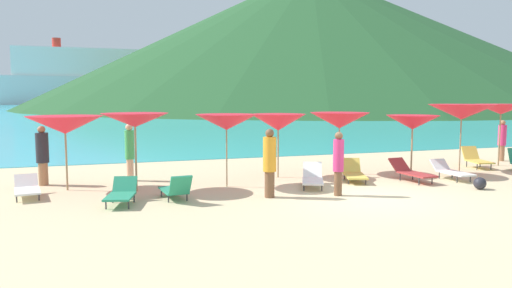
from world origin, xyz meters
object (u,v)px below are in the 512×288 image
at_px(lounge_chair_1, 476,159).
at_px(cruise_ship, 80,80).
at_px(lounge_chair_4, 451,171).
at_px(beachgoer_3, 502,139).
at_px(lounge_chair_0, 176,189).
at_px(beachgoer_1, 338,161).
at_px(beachgoer_2, 270,161).
at_px(umbrella_7, 501,109).
at_px(lounge_chair_3, 313,178).
at_px(umbrella_1, 135,120).
at_px(umbrella_2, 226,122).
at_px(umbrella_4, 340,120).
at_px(lounge_chair_2, 354,173).
at_px(lounge_chair_8, 27,188).
at_px(lounge_chair_7, 411,171).
at_px(umbrella_3, 278,122).
at_px(beachgoer_4, 42,154).
at_px(lounge_chair_6, 121,193).
at_px(beach_ball, 480,183).
at_px(umbrella_5, 413,122).
at_px(umbrella_6, 462,112).
at_px(beachgoer_0, 130,150).

height_order(lounge_chair_1, cruise_ship, cruise_ship).
xyz_separation_m(lounge_chair_4, beachgoer_3, (5.08, 3.01, 0.62)).
relative_size(lounge_chair_0, beachgoer_1, 0.86).
height_order(lounge_chair_1, beachgoer_2, beachgoer_2).
bearing_deg(lounge_chair_4, umbrella_7, 26.81).
xyz_separation_m(lounge_chair_3, lounge_chair_4, (4.82, -0.23, 0.00)).
height_order(umbrella_1, umbrella_2, umbrella_1).
bearing_deg(umbrella_1, lounge_chair_0, -59.89).
bearing_deg(umbrella_4, beachgoer_3, 6.20).
height_order(umbrella_7, beachgoer_2, umbrella_7).
bearing_deg(lounge_chair_2, cruise_ship, 115.14).
height_order(beachgoer_2, beachgoer_3, beachgoer_2).
height_order(lounge_chair_0, lounge_chair_8, lounge_chair_0).
distance_m(umbrella_1, lounge_chair_4, 10.07).
distance_m(lounge_chair_2, lounge_chair_7, 1.81).
height_order(umbrella_3, beachgoer_4, umbrella_3).
height_order(umbrella_1, beachgoer_1, umbrella_1).
xyz_separation_m(umbrella_3, lounge_chair_7, (3.77, -1.99, -1.52)).
height_order(umbrella_1, lounge_chair_2, umbrella_1).
bearing_deg(umbrella_4, beachgoer_1, -118.24).
bearing_deg(lounge_chair_6, lounge_chair_7, 17.82).
distance_m(lounge_chair_6, beach_ball, 10.03).
bearing_deg(umbrella_3, umbrella_7, -1.07).
xyz_separation_m(umbrella_3, beachgoer_3, (10.28, 0.88, -0.93)).
height_order(umbrella_5, beachgoer_2, umbrella_5).
relative_size(umbrella_6, beachgoer_3, 1.46).
xyz_separation_m(umbrella_1, lounge_chair_0, (0.88, -1.52, -1.72)).
bearing_deg(lounge_chair_1, lounge_chair_4, -132.92).
bearing_deg(umbrella_1, lounge_chair_3, -10.79).
bearing_deg(umbrella_1, umbrella_4, 7.81).
height_order(beachgoer_0, beachgoer_3, beachgoer_0).
xyz_separation_m(lounge_chair_6, beachgoer_1, (5.64, -0.72, 0.64)).
bearing_deg(lounge_chair_3, umbrella_1, -166.79).
height_order(lounge_chair_7, beachgoer_2, beachgoer_2).
xyz_separation_m(umbrella_5, beachgoer_2, (-5.78, -1.83, -0.84)).
bearing_deg(lounge_chair_8, lounge_chair_7, -14.66).
xyz_separation_m(umbrella_6, beachgoer_3, (3.78, 1.89, -1.24)).
bearing_deg(lounge_chair_0, beachgoer_0, -80.06).
distance_m(lounge_chair_7, beachgoer_4, 11.42).
xyz_separation_m(lounge_chair_2, lounge_chair_4, (3.13, -0.75, 0.02)).
height_order(beachgoer_0, beach_ball, beachgoer_0).
relative_size(lounge_chair_3, cruise_ship, 0.03).
xyz_separation_m(lounge_chair_8, cruise_ship, (-3.86, 152.03, 7.70)).
distance_m(umbrella_1, lounge_chair_1, 12.64).
bearing_deg(umbrella_3, beachgoer_1, -81.12).
xyz_separation_m(lounge_chair_2, lounge_chair_8, (-9.55, 0.47, -0.00)).
xyz_separation_m(lounge_chair_6, lounge_chair_7, (8.90, 0.54, 0.02)).
xyz_separation_m(umbrella_5, umbrella_7, (4.64, 0.89, 0.38)).
relative_size(beachgoer_2, beachgoer_3, 1.08).
bearing_deg(lounge_chair_6, beachgoer_0, 97.32).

